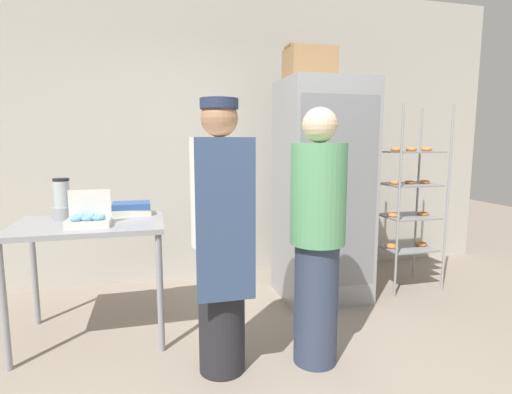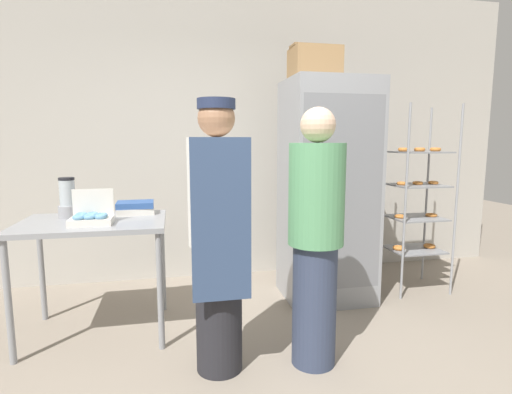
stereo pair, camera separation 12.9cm
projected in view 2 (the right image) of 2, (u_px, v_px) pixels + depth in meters
name	position (u px, v px, depth m)	size (l,w,h in m)	color
back_wall	(226.00, 134.00, 4.25)	(6.40, 0.12, 3.04)	#B7B2A8
refrigerator	(327.00, 192.00, 3.62)	(0.77, 0.71, 1.98)	gray
baking_rack	(417.00, 200.00, 3.83)	(0.54, 0.46, 1.78)	#93969B
prep_counter	(94.00, 234.00, 2.93)	(1.03, 0.75, 0.87)	gray
donut_box	(91.00, 218.00, 2.77)	(0.28, 0.20, 0.24)	silver
blender_pitcher	(68.00, 200.00, 3.02)	(0.14, 0.14, 0.31)	#99999E
binder_stack	(135.00, 208.00, 3.19)	(0.30, 0.25, 0.10)	silver
cardboard_storage_box	(315.00, 63.00, 3.50)	(0.42, 0.33, 0.29)	#937047
person_baker	(218.00, 234.00, 2.44)	(0.36, 0.38, 1.69)	#232328
person_customer	(316.00, 237.00, 2.52)	(0.35, 0.35, 1.65)	#333D56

